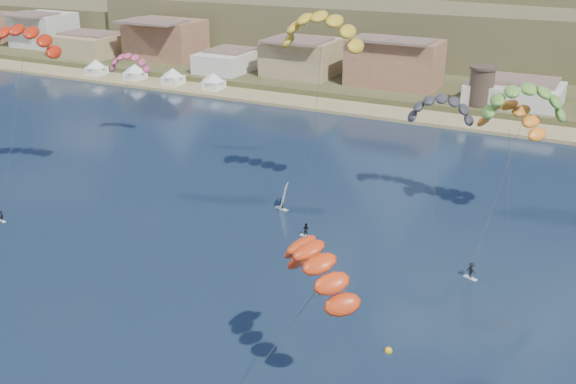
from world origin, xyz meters
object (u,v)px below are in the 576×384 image
(kitesurfer_red, at_px, (21,36))
(kitesurfer_orange, at_px, (320,258))
(buoy, at_px, (388,351))
(kitesurfer_green, at_px, (526,97))
(windsurfer, at_px, (283,201))
(watchtower, at_px, (482,86))
(kitesurfer_yellow, at_px, (322,25))

(kitesurfer_red, height_order, kitesurfer_orange, kitesurfer_red)
(kitesurfer_red, height_order, buoy, kitesurfer_red)
(kitesurfer_green, bearing_deg, kitesurfer_orange, -100.91)
(kitesurfer_red, height_order, kitesurfer_green, kitesurfer_red)
(kitesurfer_red, relative_size, windsurfer, 7.08)
(watchtower, height_order, kitesurfer_red, kitesurfer_red)
(kitesurfer_yellow, bearing_deg, windsurfer, -141.36)
(kitesurfer_green, xyz_separation_m, buoy, (-5.21, -35.09, -18.50))
(kitesurfer_orange, bearing_deg, watchtower, 94.77)
(watchtower, distance_m, kitesurfer_green, 62.02)
(kitesurfer_yellow, relative_size, windsurfer, 7.55)
(kitesurfer_orange, bearing_deg, windsurfer, 121.48)
(kitesurfer_red, distance_m, kitesurfer_green, 71.78)
(kitesurfer_green, distance_m, windsurfer, 36.52)
(kitesurfer_orange, bearing_deg, kitesurfer_green, 79.09)
(kitesurfer_red, bearing_deg, kitesurfer_orange, -24.27)
(watchtower, bearing_deg, kitesurfer_orange, -85.23)
(windsurfer, bearing_deg, kitesurfer_yellow, 38.64)
(buoy, bearing_deg, kitesurfer_red, 164.38)
(kitesurfer_orange, xyz_separation_m, kitesurfer_green, (8.60, 44.59, 4.68))
(watchtower, height_order, kitesurfer_orange, kitesurfer_orange)
(windsurfer, bearing_deg, buoy, -46.53)
(watchtower, bearing_deg, kitesurfer_red, -124.75)
(kitesurfer_green, relative_size, buoy, 30.76)
(kitesurfer_red, bearing_deg, kitesurfer_yellow, 16.75)
(kitesurfer_yellow, relative_size, kitesurfer_green, 1.24)
(watchtower, bearing_deg, buoy, -82.70)
(kitesurfer_green, bearing_deg, watchtower, 106.41)
(buoy, bearing_deg, kitesurfer_green, 81.55)
(kitesurfer_red, xyz_separation_m, kitesurfer_green, (69.51, 17.12, -5.25))
(kitesurfer_yellow, distance_m, buoy, 46.00)
(watchtower, xyz_separation_m, kitesurfer_green, (17.18, -58.32, 12.27))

